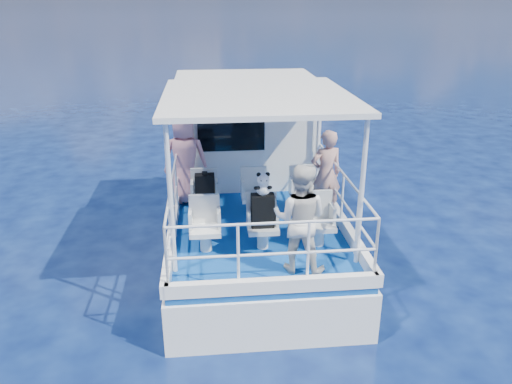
# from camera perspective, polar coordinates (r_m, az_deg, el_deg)

# --- Properties ---
(ground) EXTENTS (2000.00, 2000.00, 0.00)m
(ground) POSITION_cam_1_polar(r_m,az_deg,el_deg) (9.39, -0.02, -8.07)
(ground) COLOR #071136
(ground) RESTS_ON ground
(hull) EXTENTS (3.00, 7.00, 1.60)m
(hull) POSITION_cam_1_polar(r_m,az_deg,el_deg) (10.27, -0.58, -5.34)
(hull) COLOR white
(hull) RESTS_ON ground
(deck) EXTENTS (2.90, 6.90, 0.10)m
(deck) POSITION_cam_1_polar(r_m,az_deg,el_deg) (9.91, -0.60, -0.94)
(deck) COLOR navy
(deck) RESTS_ON hull
(cabin) EXTENTS (2.85, 2.00, 2.20)m
(cabin) POSITION_cam_1_polar(r_m,az_deg,el_deg) (10.79, -1.25, 7.35)
(cabin) COLOR white
(cabin) RESTS_ON deck
(canopy) EXTENTS (3.00, 3.20, 0.08)m
(canopy) POSITION_cam_1_polar(r_m,az_deg,el_deg) (8.11, 0.12, 10.90)
(canopy) COLOR white
(canopy) RESTS_ON cabin
(canopy_posts) EXTENTS (2.77, 2.97, 2.20)m
(canopy_posts) POSITION_cam_1_polar(r_m,az_deg,el_deg) (8.35, 0.15, 3.11)
(canopy_posts) COLOR white
(canopy_posts) RESTS_ON deck
(railings) EXTENTS (2.84, 3.59, 1.00)m
(railings) POSITION_cam_1_polar(r_m,az_deg,el_deg) (8.25, 0.37, -1.55)
(railings) COLOR white
(railings) RESTS_ON deck
(seat_port_fwd) EXTENTS (0.48, 0.46, 0.38)m
(seat_port_fwd) POSITION_cam_1_polar(r_m,az_deg,el_deg) (9.05, -5.83, -1.67)
(seat_port_fwd) COLOR silver
(seat_port_fwd) RESTS_ON deck
(seat_center_fwd) EXTENTS (0.48, 0.46, 0.38)m
(seat_center_fwd) POSITION_cam_1_polar(r_m,az_deg,el_deg) (9.09, -0.15, -1.45)
(seat_center_fwd) COLOR silver
(seat_center_fwd) RESTS_ON deck
(seat_stbd_fwd) EXTENTS (0.48, 0.46, 0.38)m
(seat_stbd_fwd) POSITION_cam_1_polar(r_m,az_deg,el_deg) (9.21, 5.43, -1.23)
(seat_stbd_fwd) COLOR silver
(seat_stbd_fwd) RESTS_ON deck
(seat_port_aft) EXTENTS (0.48, 0.46, 0.38)m
(seat_port_aft) POSITION_cam_1_polar(r_m,az_deg,el_deg) (7.87, -5.79, -5.36)
(seat_port_aft) COLOR silver
(seat_port_aft) RESTS_ON deck
(seat_center_aft) EXTENTS (0.48, 0.46, 0.38)m
(seat_center_aft) POSITION_cam_1_polar(r_m,az_deg,el_deg) (7.91, 0.77, -5.09)
(seat_center_aft) COLOR silver
(seat_center_aft) RESTS_ON deck
(seat_stbd_aft) EXTENTS (0.48, 0.46, 0.38)m
(seat_stbd_aft) POSITION_cam_1_polar(r_m,az_deg,el_deg) (8.05, 7.17, -4.77)
(seat_stbd_aft) COLOR silver
(seat_stbd_aft) RESTS_ON deck
(passenger_port_fwd) EXTENTS (0.69, 0.52, 1.74)m
(passenger_port_fwd) POSITION_cam_1_polar(r_m,az_deg,el_deg) (9.51, -8.12, 3.76)
(passenger_port_fwd) COLOR pink
(passenger_port_fwd) RESTS_ON deck
(passenger_stbd_fwd) EXTENTS (0.64, 0.48, 1.59)m
(passenger_stbd_fwd) POSITION_cam_1_polar(r_m,az_deg,el_deg) (8.91, 7.98, 2.05)
(passenger_stbd_fwd) COLOR tan
(passenger_stbd_fwd) RESTS_ON deck
(passenger_stbd_aft) EXTENTS (0.95, 0.84, 1.61)m
(passenger_stbd_aft) POSITION_cam_1_polar(r_m,az_deg,el_deg) (7.06, 5.04, -3.08)
(passenger_stbd_aft) COLOR silver
(passenger_stbd_aft) RESTS_ON deck
(backpack_port) EXTENTS (0.34, 0.19, 0.45)m
(backpack_port) POSITION_cam_1_polar(r_m,az_deg,el_deg) (8.83, -5.86, 0.63)
(backpack_port) COLOR black
(backpack_port) RESTS_ON seat_port_fwd
(backpack_center) EXTENTS (0.35, 0.20, 0.53)m
(backpack_center) POSITION_cam_1_polar(r_m,az_deg,el_deg) (7.70, 0.76, -2.13)
(backpack_center) COLOR black
(backpack_center) RESTS_ON seat_center_aft
(compact_camera) EXTENTS (0.10, 0.06, 0.06)m
(compact_camera) POSITION_cam_1_polar(r_m,az_deg,el_deg) (8.72, -5.90, 2.15)
(compact_camera) COLOR black
(compact_camera) RESTS_ON backpack_port
(panda) EXTENTS (0.23, 0.19, 0.36)m
(panda) POSITION_cam_1_polar(r_m,az_deg,el_deg) (7.52, 0.82, 0.94)
(panda) COLOR white
(panda) RESTS_ON backpack_center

